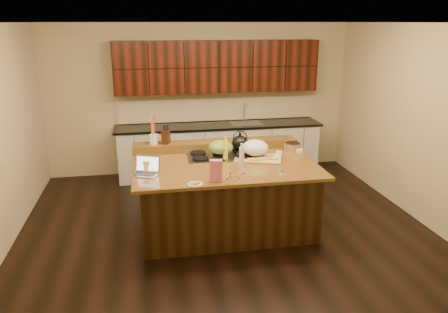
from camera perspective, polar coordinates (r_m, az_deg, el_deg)
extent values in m
cube|color=black|center=(6.11, 0.09, -9.17)|extent=(5.50, 5.00, 0.01)
cube|color=silver|center=(5.47, 0.10, 17.15)|extent=(5.50, 5.00, 0.01)
cube|color=#C5B38A|center=(8.07, -3.19, 7.48)|extent=(5.50, 0.01, 2.70)
cube|color=#C5B38A|center=(3.34, 8.03, -7.08)|extent=(5.50, 0.01, 2.70)
cube|color=#C5B38A|center=(6.70, 23.99, 4.00)|extent=(0.01, 5.00, 2.70)
cube|color=black|center=(5.93, 0.09, -5.32)|extent=(2.22, 1.42, 0.88)
cube|color=black|center=(5.77, 0.09, -1.09)|extent=(2.40, 1.60, 0.04)
cube|color=black|center=(6.40, -1.05, 1.53)|extent=(2.40, 0.30, 0.12)
cube|color=gray|center=(6.04, -0.43, 0.01)|extent=(0.92, 0.52, 0.02)
cylinder|color=black|center=(6.11, -3.41, 0.42)|extent=(0.22, 0.22, 0.03)
cylinder|color=black|center=(6.21, 2.09, 0.71)|extent=(0.22, 0.22, 0.03)
cylinder|color=black|center=(5.87, -3.09, -0.31)|extent=(0.22, 0.22, 0.03)
cylinder|color=black|center=(5.97, 2.62, 0.01)|extent=(0.22, 0.22, 0.03)
cylinder|color=black|center=(6.03, -0.43, 0.22)|extent=(0.22, 0.22, 0.03)
cube|color=silver|center=(7.99, -0.64, 0.78)|extent=(3.60, 0.62, 0.90)
cube|color=black|center=(7.87, -0.65, 4.07)|extent=(3.70, 0.66, 0.04)
cube|color=gray|center=(7.96, 2.91, 4.32)|extent=(0.55, 0.42, 0.01)
cylinder|color=gray|center=(8.10, 2.64, 5.87)|extent=(0.02, 0.02, 0.36)
cube|color=black|center=(7.85, -0.86, 11.66)|extent=(3.60, 0.34, 0.90)
cube|color=#C5B38A|center=(8.11, -1.03, 6.48)|extent=(3.60, 0.03, 0.50)
ellipsoid|color=black|center=(6.18, 2.10, 1.80)|extent=(0.27, 0.27, 0.21)
ellipsoid|color=olive|center=(6.00, -0.43, 1.22)|extent=(0.42, 0.42, 0.18)
cube|color=#B7B7BC|center=(5.40, -10.27, -2.36)|extent=(0.36, 0.31, 0.01)
cube|color=black|center=(5.40, -10.28, -2.27)|extent=(0.29, 0.21, 0.00)
cube|color=#B7B7BC|center=(5.46, -9.94, -0.93)|extent=(0.31, 0.17, 0.20)
cube|color=silver|center=(5.46, -9.96, -0.95)|extent=(0.28, 0.15, 0.17)
cylinder|color=yellow|center=(5.88, 0.18, 0.87)|extent=(0.07, 0.07, 0.27)
cylinder|color=silver|center=(5.63, 2.32, -0.03)|extent=(0.07, 0.07, 0.25)
cube|color=tan|center=(5.94, 4.50, -0.24)|extent=(0.73, 0.63, 0.03)
ellipsoid|color=white|center=(5.99, 4.10, 1.14)|extent=(0.36, 0.36, 0.22)
cube|color=#EDD872|center=(5.77, 3.80, -0.42)|extent=(0.13, 0.04, 0.04)
cube|color=#EDD872|center=(5.81, 5.08, -0.35)|extent=(0.13, 0.04, 0.04)
cube|color=#EDD872|center=(5.84, 6.35, -0.28)|extent=(0.13, 0.04, 0.04)
cylinder|color=gray|center=(5.95, 5.80, -0.04)|extent=(0.24, 0.10, 0.01)
cylinder|color=white|center=(5.99, 7.00, -0.10)|extent=(0.12, 0.12, 0.04)
cylinder|color=white|center=(6.19, 7.20, 0.47)|extent=(0.10, 0.10, 0.04)
cylinder|color=white|center=(6.34, 9.84, 0.76)|extent=(0.10, 0.10, 0.04)
cylinder|color=#996B3F|center=(6.42, 8.91, 1.21)|extent=(0.29, 0.29, 0.09)
cone|color=silver|center=(5.47, 7.62, -1.68)|extent=(0.09, 0.09, 0.07)
cube|color=pink|center=(5.07, -1.05, -1.89)|extent=(0.15, 0.09, 0.26)
cylinder|color=white|center=(5.03, -3.79, -3.62)|extent=(0.21, 0.21, 0.01)
cube|color=#EECE54|center=(5.49, -9.91, -1.28)|extent=(0.13, 0.11, 0.15)
cylinder|color=white|center=(6.29, -9.18, 2.24)|extent=(0.13, 0.13, 0.14)
cube|color=black|center=(6.29, -7.60, 2.57)|extent=(0.14, 0.18, 0.19)
ellipsoid|color=red|center=(5.25, -1.10, -2.64)|extent=(0.02, 0.02, 0.02)
ellipsoid|color=#198C26|center=(5.17, -0.55, -2.97)|extent=(0.02, 0.02, 0.02)
ellipsoid|color=red|center=(5.18, 0.38, -2.93)|extent=(0.02, 0.02, 0.02)
ellipsoid|color=#198C26|center=(5.25, -0.37, -2.63)|extent=(0.02, 0.02, 0.02)
ellipsoid|color=red|center=(5.37, 0.81, -2.16)|extent=(0.02, 0.02, 0.02)
ellipsoid|color=#198C26|center=(5.16, -0.87, -2.99)|extent=(0.02, 0.02, 0.02)
ellipsoid|color=red|center=(5.20, 1.91, -2.85)|extent=(0.02, 0.02, 0.02)
ellipsoid|color=#198C26|center=(5.30, 1.86, -2.46)|extent=(0.02, 0.02, 0.02)
ellipsoid|color=red|center=(5.26, 0.84, -2.61)|extent=(0.02, 0.02, 0.02)
ellipsoid|color=#198C26|center=(5.28, 1.58, -2.51)|extent=(0.02, 0.02, 0.02)
ellipsoid|color=red|center=(5.37, 2.53, -2.19)|extent=(0.02, 0.02, 0.02)
ellipsoid|color=#198C26|center=(5.32, -0.61, -2.38)|extent=(0.02, 0.02, 0.02)
ellipsoid|color=red|center=(5.31, 2.24, -2.40)|extent=(0.02, 0.02, 0.02)
ellipsoid|color=#198C26|center=(5.26, -0.30, -2.61)|extent=(0.02, 0.02, 0.02)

